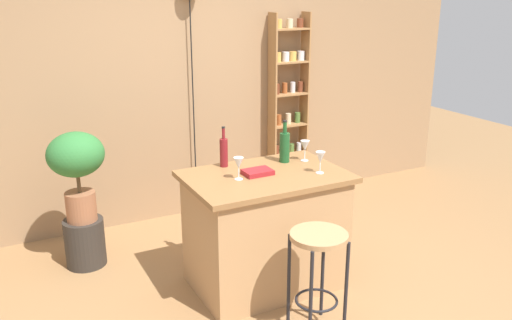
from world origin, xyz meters
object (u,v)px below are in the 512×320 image
Objects in this scene: spice_shelf at (288,106)px; bottle_wine_red at (224,152)px; plant_stool at (85,242)px; cookbook at (258,172)px; bar_stool at (318,258)px; potted_plant at (77,164)px; wine_glass_center at (320,158)px; bottle_sauce_amber at (285,146)px; wine_glass_right at (305,146)px; wine_glass_left at (239,164)px.

spice_shelf is 6.30× the size of bottle_wine_red.
cookbook is at bearing -39.28° from plant_stool.
plant_stool is (-1.20, 1.65, -0.34)m from bar_stool.
wine_glass_center is (1.55, -1.11, 0.14)m from potted_plant.
bar_stool is 1.79× the size of plant_stool.
bar_stool is 2.15× the size of bottle_sauce_amber.
wine_glass_right is at bearing -26.48° from plant_stool.
wine_glass_left is 1.00× the size of wine_glass_right.
bottle_sauce_amber reaches higher than bar_stool.
cookbook is (-0.48, -0.12, -0.10)m from wine_glass_right.
bar_stool is 0.36× the size of spice_shelf.
bottle_sauce_amber is 1.59× the size of cookbook.
wine_glass_right is (0.62, -0.16, -0.00)m from bottle_wine_red.
cookbook is at bearing -165.83° from wine_glass_right.
cookbook is at bearing -152.31° from bottle_sauce_amber.
plant_stool is at bearing 135.01° from wine_glass_left.
bar_stool is 2.28× the size of bottle_wine_red.
plant_stool is at bearing 153.52° from wine_glass_right.
potted_plant is at bearing 0.00° from plant_stool.
bar_stool is 0.80m from wine_glass_center.
bottle_wine_red reaches higher than wine_glass_center.
wine_glass_left is (-1.30, -1.51, -0.01)m from spice_shelf.
spice_shelf is 4.95× the size of plant_stool.
wine_glass_left reaches higher than plant_stool.
bottle_sauce_amber is at bearing -13.49° from bottle_wine_red.
wine_glass_center reaches higher than bar_stool.
wine_glass_left is at bearing 165.85° from wine_glass_center.
wine_glass_right is (0.06, 0.31, 0.00)m from wine_glass_center.
spice_shelf reaches higher than plant_stool.
wine_glass_center and wine_glass_right have the same top height.
spice_shelf is at bearing 64.22° from bar_stool.
bottle_wine_red is 0.32m from wine_glass_left.
wine_glass_left is 0.67m from wine_glass_right.
spice_shelf is 1.99m from wine_glass_left.
wine_glass_center is at bearing -24.37° from cookbook.
potted_plant is 1.91m from wine_glass_center.
bottle_wine_red reaches higher than potted_plant.
potted_plant is at bearing 135.01° from wine_glass_left.
plant_stool is 1.20× the size of bottle_sauce_amber.
wine_glass_right is at bearing 13.52° from wine_glass_left.
plant_stool is at bearing 147.00° from bottle_wine_red.
spice_shelf is at bearing 64.47° from wine_glass_right.
spice_shelf is 1.74m from bottle_wine_red.
wine_glass_left is at bearing 108.97° from bar_stool.
bottle_sauce_amber reaches higher than wine_glass_center.
plant_stool is at bearing 152.64° from bottle_sauce_amber.
bottle_sauce_amber reaches higher than wine_glass_left.
wine_glass_left is (0.96, -0.96, 0.14)m from potted_plant.
spice_shelf is 1.50m from wine_glass_right.
bottle_sauce_amber is (-0.80, -1.30, 0.00)m from spice_shelf.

